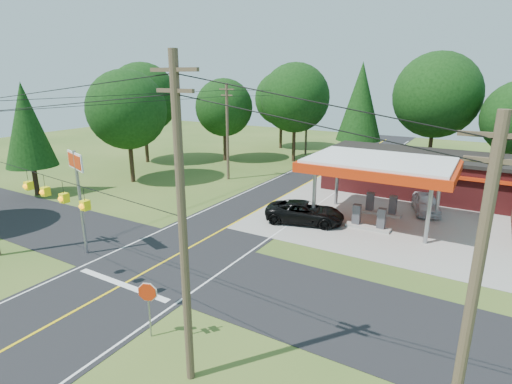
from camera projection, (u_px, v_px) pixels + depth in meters
The scene contains 17 objects.
ground at pixel (169, 259), 24.24m from camera, with size 120.00×120.00×0.00m, color #39581F.
main_highway at pixel (169, 259), 24.23m from camera, with size 8.00×120.00×0.02m, color black.
cross_road at pixel (169, 259), 24.23m from camera, with size 70.00×7.00×0.02m, color black.
lane_center_yellow at pixel (169, 259), 24.23m from camera, with size 0.15×110.00×0.00m, color yellow.
gas_canopy at pixel (379, 167), 29.36m from camera, with size 10.60×7.40×4.88m.
convenience_store at pixel (415, 172), 37.77m from camera, with size 16.40×7.55×3.80m.
utility_pole_near_right at pixel (183, 227), 13.11m from camera, with size 1.80×0.30×11.50m.
utility_pole_far_left at pixel (227, 131), 41.55m from camera, with size 1.80×0.30×10.00m.
utility_pole_right_b at pixel (473, 296), 10.40m from camera, with size 1.80×0.30×10.00m.
utility_pole_north at pixel (307, 121), 54.97m from camera, with size 0.30×0.30×9.50m.
overhead_beacons at pixel (52, 180), 18.03m from camera, with size 17.04×2.04×1.03m.
treeline_backdrop at pixel (330, 108), 41.55m from camera, with size 70.27×51.59×13.30m.
suv_car at pixel (305, 212), 30.06m from camera, with size 5.85×5.85×1.62m, color black.
sedan_car at pixel (426, 203), 32.35m from camera, with size 4.52×4.52×1.54m, color silver.
big_stop_sign at pixel (77, 179), 23.67m from camera, with size 2.33×0.84×6.53m.
octagonal_stop_sign at pixel (148, 297), 16.53m from camera, with size 0.84×0.36×2.58m.
route_sign_post at pixel (187, 308), 16.80m from camera, with size 0.43×0.17×2.19m.
Camera 1 is at (15.84, -16.31, 10.73)m, focal length 28.00 mm.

